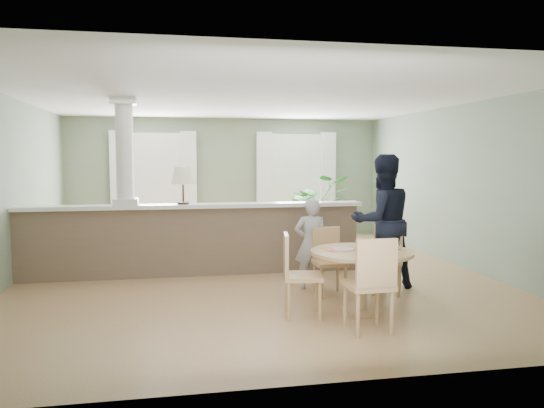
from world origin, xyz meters
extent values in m
plane|color=tan|center=(0.00, 0.00, 0.00)|extent=(8.00, 8.00, 0.00)
cube|color=gray|center=(0.00, 4.00, 1.35)|extent=(7.00, 0.02, 2.70)
cube|color=gray|center=(-3.50, 0.00, 1.35)|extent=(0.02, 8.00, 2.70)
cube|color=gray|center=(3.50, 0.00, 1.35)|extent=(0.02, 8.00, 2.70)
cube|color=gray|center=(0.00, -4.00, 1.35)|extent=(7.00, 0.02, 2.70)
cube|color=white|center=(0.00, 0.00, 2.70)|extent=(7.00, 8.00, 0.02)
cube|color=white|center=(-1.60, 3.97, 1.55)|extent=(1.10, 0.02, 1.50)
cube|color=white|center=(-1.60, 3.94, 1.55)|extent=(1.22, 0.04, 1.62)
cube|color=white|center=(1.60, 3.97, 1.55)|extent=(1.10, 0.02, 1.50)
cube|color=white|center=(1.60, 3.94, 1.55)|extent=(1.22, 0.04, 1.62)
cube|color=white|center=(-2.35, 3.88, 1.25)|extent=(0.35, 0.10, 2.30)
cube|color=white|center=(-0.85, 3.88, 1.25)|extent=(0.35, 0.10, 2.30)
cube|color=white|center=(0.85, 3.88, 1.25)|extent=(0.35, 0.10, 2.30)
cube|color=white|center=(2.35, 3.88, 1.25)|extent=(0.35, 0.10, 2.30)
cube|color=brown|center=(-0.90, 0.20, 0.53)|extent=(5.20, 0.22, 1.05)
cube|color=white|center=(-0.90, 0.20, 1.08)|extent=(5.32, 0.36, 0.06)
cube|color=white|center=(-1.90, 0.20, 1.16)|extent=(0.36, 0.36, 0.10)
cylinder|color=white|center=(-1.90, 0.20, 1.91)|extent=(0.26, 0.26, 1.39)
cube|color=white|center=(-1.90, 0.20, 2.65)|extent=(0.38, 0.38, 0.10)
cylinder|color=black|center=(-1.05, 0.20, 1.12)|extent=(0.18, 0.18, 0.03)
cylinder|color=black|center=(-1.05, 0.20, 1.28)|extent=(0.03, 0.03, 0.28)
cone|color=beige|center=(-1.05, 0.20, 1.55)|extent=(0.36, 0.36, 0.26)
imported|color=brown|center=(-0.47, 1.60, 0.42)|extent=(2.97, 1.36, 0.84)
imported|color=#306C2B|center=(1.87, 3.10, 0.73)|extent=(1.44, 1.28, 1.45)
cylinder|color=tan|center=(0.97, -2.13, 0.02)|extent=(0.50, 0.50, 0.04)
cylinder|color=tan|center=(0.97, -2.13, 0.36)|extent=(0.14, 0.14, 0.65)
cylinder|color=tan|center=(0.97, -2.13, 0.71)|extent=(1.20, 1.20, 0.04)
cube|color=red|center=(0.76, -1.99, 0.73)|extent=(0.47, 0.38, 0.01)
cube|color=red|center=(1.25, -1.96, 0.73)|extent=(0.48, 0.38, 0.01)
cylinder|color=white|center=(0.77, -2.02, 0.74)|extent=(0.26, 0.26, 0.01)
cylinder|color=white|center=(1.27, -1.98, 0.74)|extent=(0.26, 0.26, 0.01)
cylinder|color=white|center=(0.95, -2.16, 0.78)|extent=(0.07, 0.07, 0.09)
cube|color=silver|center=(0.72, -2.08, 0.75)|extent=(0.04, 0.17, 0.00)
cube|color=silver|center=(0.60, -2.06, 0.74)|extent=(0.05, 0.21, 0.00)
cylinder|color=white|center=(1.42, -2.17, 0.76)|extent=(0.04, 0.04, 0.07)
cylinder|color=silver|center=(1.42, -2.17, 0.80)|extent=(0.04, 0.04, 0.01)
imported|color=#2667B5|center=(1.11, -1.96, 0.78)|extent=(0.14, 0.14, 0.09)
cube|color=tan|center=(0.82, -1.33, 0.43)|extent=(0.41, 0.41, 0.05)
cylinder|color=tan|center=(0.66, -1.50, 0.20)|extent=(0.04, 0.04, 0.41)
cylinder|color=tan|center=(0.99, -1.49, 0.20)|extent=(0.04, 0.04, 0.41)
cylinder|color=tan|center=(0.66, -1.17, 0.20)|extent=(0.04, 0.04, 0.41)
cylinder|color=tan|center=(0.98, -1.17, 0.20)|extent=(0.04, 0.04, 0.41)
cube|color=tan|center=(0.82, -1.15, 0.67)|extent=(0.38, 0.04, 0.44)
cube|color=tan|center=(1.59, -1.41, 0.44)|extent=(0.55, 0.55, 0.05)
cylinder|color=tan|center=(1.37, -1.49, 0.21)|extent=(0.04, 0.04, 0.42)
cylinder|color=tan|center=(1.66, -1.63, 0.21)|extent=(0.04, 0.04, 0.42)
cylinder|color=tan|center=(1.52, -1.19, 0.21)|extent=(0.04, 0.04, 0.42)
cylinder|color=tan|center=(1.81, -1.34, 0.21)|extent=(0.04, 0.04, 0.42)
cube|color=tan|center=(1.67, -1.25, 0.68)|extent=(0.36, 0.21, 0.45)
cube|color=tan|center=(0.78, -2.83, 0.49)|extent=(0.47, 0.47, 0.05)
cylinder|color=tan|center=(0.96, -2.64, 0.23)|extent=(0.04, 0.04, 0.47)
cylinder|color=tan|center=(0.59, -2.65, 0.23)|extent=(0.04, 0.04, 0.47)
cylinder|color=tan|center=(0.97, -3.01, 0.23)|extent=(0.04, 0.04, 0.47)
cylinder|color=tan|center=(0.60, -3.01, 0.23)|extent=(0.04, 0.04, 0.47)
cube|color=tan|center=(0.79, -3.03, 0.76)|extent=(0.44, 0.05, 0.50)
cube|color=tan|center=(0.24, -2.19, 0.46)|extent=(0.50, 0.50, 0.05)
cylinder|color=tan|center=(0.38, -2.39, 0.22)|extent=(0.04, 0.04, 0.44)
cylinder|color=tan|center=(0.44, -2.05, 0.22)|extent=(0.04, 0.04, 0.44)
cylinder|color=tan|center=(0.04, -2.34, 0.22)|extent=(0.04, 0.04, 0.44)
cylinder|color=tan|center=(0.10, -1.99, 0.22)|extent=(0.04, 0.04, 0.44)
cube|color=tan|center=(0.05, -2.16, 0.72)|extent=(0.11, 0.41, 0.47)
imported|color=#9C9CA1|center=(0.66, -0.95, 0.63)|extent=(0.49, 0.36, 1.26)
imported|color=black|center=(1.66, -1.07, 0.93)|extent=(0.96, 0.78, 1.87)
camera|label=1|loc=(-1.22, -7.98, 1.82)|focal=35.00mm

